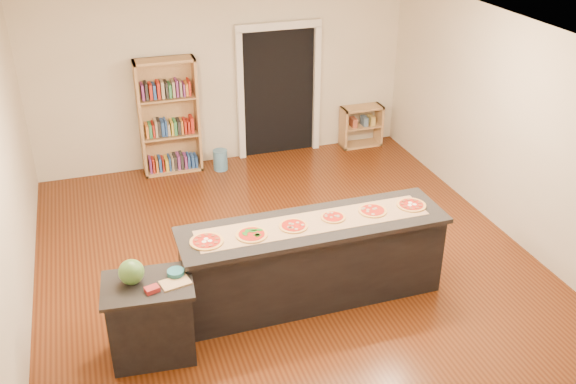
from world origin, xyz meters
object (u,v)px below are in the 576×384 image
object	(u,v)px
kitchen_island	(313,261)
bookshelf	(169,117)
side_counter	(151,319)
low_shelf	(361,126)
waste_bin	(220,160)
watermelon	(131,272)

from	to	relation	value
kitchen_island	bookshelf	distance (m)	3.96
side_counter	bookshelf	distance (m)	4.33
kitchen_island	bookshelf	world-z (taller)	bookshelf
kitchen_island	low_shelf	size ratio (longest dim) A/B	4.17
waste_bin	side_counter	bearing A→B (deg)	-111.47
kitchen_island	side_counter	distance (m)	1.89
side_counter	waste_bin	distance (m)	4.33
kitchen_island	waste_bin	distance (m)	3.65
waste_bin	low_shelf	bearing A→B (deg)	4.59
low_shelf	side_counter	bearing A→B (deg)	-134.24
low_shelf	kitchen_island	bearing A→B (deg)	-120.73
bookshelf	waste_bin	distance (m)	1.06
watermelon	waste_bin	bearing A→B (deg)	66.65
watermelon	low_shelf	bearing A→B (deg)	44.46
low_shelf	watermelon	xyz separation A→B (m)	(-4.24, -4.16, 0.63)
kitchen_island	waste_bin	world-z (taller)	kitchen_island
side_counter	bookshelf	size ratio (longest dim) A/B	0.48
bookshelf	watermelon	distance (m)	4.27
kitchen_island	low_shelf	distance (m)	4.45
side_counter	watermelon	size ratio (longest dim) A/B	3.54
kitchen_island	side_counter	xyz separation A→B (m)	(-1.84, -0.40, -0.06)
side_counter	kitchen_island	bearing A→B (deg)	17.80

